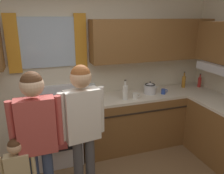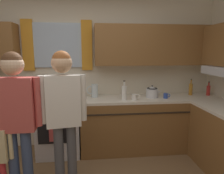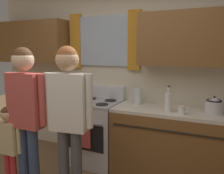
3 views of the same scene
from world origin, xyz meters
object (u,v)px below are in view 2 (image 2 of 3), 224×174
Objects in this scene: mug_ceramic_white at (135,97)px; adult_in_plaid at (64,106)px; mug_cobalt_blue at (166,96)px; water_pitcher at (94,91)px; bottle_milk_white at (124,93)px; adult_holding_child at (16,110)px; stove_oven at (60,125)px; stovetop_kettle at (152,92)px; bottle_sauce_red at (208,90)px; bottle_oil_amber at (191,89)px.

adult_in_plaid reaches higher than mug_ceramic_white.
mug_cobalt_blue is 1.19m from water_pitcher.
adult_holding_child reaches higher than bottle_milk_white.
stove_oven is 4.02× the size of stovetop_kettle.
bottle_milk_white is (1.04, -0.14, 0.55)m from stove_oven.
water_pitcher is at bearing 150.97° from bottle_milk_white.
mug_cobalt_blue is at bearing -170.28° from bottle_sauce_red.
bottle_milk_white is at bearing 44.96° from adult_in_plaid.
adult_in_plaid is at bearing -152.42° from bottle_oil_amber.
adult_holding_child is at bearing -169.23° from adult_in_plaid.
mug_cobalt_blue is at bearing -158.42° from bottle_oil_amber.
bottle_sauce_red is at bearing -2.31° from water_pitcher.
bottle_milk_white reaches higher than stove_oven.
stove_oven is 2.34m from bottle_oil_amber.
adult_in_plaid is at bearing -156.80° from bottle_sauce_red.
bottle_oil_amber is (-0.29, 0.07, 0.02)m from bottle_sauce_red.
stovetop_kettle is (0.33, 0.16, 0.05)m from mug_ceramic_white.
water_pitcher is 1.45m from adult_holding_child.
adult_in_plaid reaches higher than stove_oven.
bottle_sauce_red is at bearing 8.57° from mug_ceramic_white.
stovetop_kettle reaches higher than mug_cobalt_blue.
bottle_oil_amber is 1.30× the size of water_pitcher.
mug_ceramic_white is 0.57× the size of water_pitcher.
mug_cobalt_blue is 2.23m from adult_holding_child.
adult_in_plaid is (0.48, 0.09, 0.01)m from adult_holding_child.
mug_ceramic_white is at bearing -154.71° from stovetop_kettle.
stove_oven is 1.24m from adult_holding_child.
bottle_milk_white reaches higher than water_pitcher.
mug_ceramic_white is 0.46× the size of stovetop_kettle.
stove_oven is at bearing 176.52° from mug_cobalt_blue.
adult_holding_child is (-2.83, -1.10, 0.05)m from bottle_sauce_red.
mug_ceramic_white is at bearing -171.43° from bottle_sauce_red.
mug_ceramic_white is at bearing 31.26° from adult_holding_child.
adult_holding_child is at bearing -149.78° from stovetop_kettle.
stove_oven is 1.62m from stovetop_kettle.
adult_in_plaid reaches higher than adult_holding_child.
stovetop_kettle is at bearing 35.89° from adult_in_plaid.
stove_oven is 2.61m from bottle_sauce_red.
bottle_sauce_red is 1.95× the size of mug_ceramic_white.
mug_ceramic_white is 0.08× the size of adult_holding_child.
bottle_oil_amber is at bearing -0.36° from water_pitcher.
water_pitcher reaches higher than stove_oven.
adult_holding_child reaches higher than mug_cobalt_blue.
stovetop_kettle is 0.97m from water_pitcher.
stovetop_kettle is at bearing -7.63° from water_pitcher.
adult_holding_child is 0.99× the size of adult_in_plaid.
bottle_oil_amber is at bearing 27.58° from adult_in_plaid.
stovetop_kettle is 0.16× the size of adult_in_plaid.
adult_in_plaid is (0.21, -0.97, 0.58)m from stove_oven.
bottle_milk_white is at bearing 170.99° from mug_ceramic_white.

